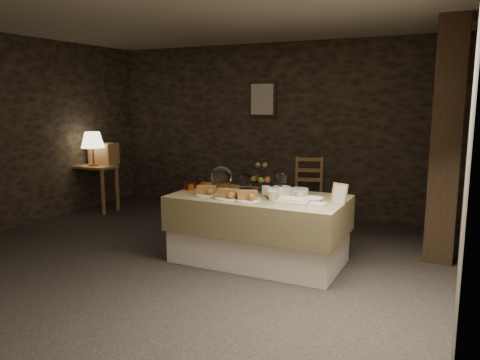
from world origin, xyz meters
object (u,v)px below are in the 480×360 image
at_px(timber_column, 446,142).
at_px(table_lamp, 93,140).
at_px(wine_rack, 104,154).
at_px(console_table, 94,174).
at_px(fruit_stand, 261,178).
at_px(buffet_table, 259,224).
at_px(chair, 310,192).

bearing_deg(timber_column, table_lamp, 178.75).
xyz_separation_m(wine_rack, timber_column, (5.00, -0.34, 0.40)).
height_order(table_lamp, wine_rack, table_lamp).
bearing_deg(timber_column, wine_rack, 176.12).
xyz_separation_m(console_table, table_lamp, (0.05, -0.05, 0.53)).
height_order(timber_column, fruit_stand, timber_column).
bearing_deg(console_table, table_lamp, -45.00).
height_order(console_table, timber_column, timber_column).
height_order(buffet_table, wine_rack, wine_rack).
distance_m(chair, timber_column, 2.33).
height_order(chair, timber_column, timber_column).
bearing_deg(timber_column, fruit_stand, -161.67).
bearing_deg(chair, fruit_stand, -109.37).
xyz_separation_m(table_lamp, timber_column, (5.00, -0.11, 0.18)).
bearing_deg(chair, table_lamp, 179.64).
relative_size(table_lamp, fruit_stand, 1.46).
distance_m(console_table, timber_column, 5.10).
height_order(buffet_table, table_lamp, table_lamp).
bearing_deg(timber_column, console_table, 178.20).
bearing_deg(table_lamp, fruit_stand, -12.97).
distance_m(table_lamp, chair, 3.41).
height_order(console_table, chair, chair).
height_order(console_table, fruit_stand, fruit_stand).
bearing_deg(chair, timber_column, -50.32).
height_order(wine_rack, fruit_stand, fruit_stand).
distance_m(table_lamp, wine_rack, 0.33).
bearing_deg(chair, buffet_table, -106.79).
bearing_deg(fruit_stand, chair, 88.98).
xyz_separation_m(buffet_table, fruit_stand, (-0.09, 0.27, 0.45)).
height_order(table_lamp, timber_column, timber_column).
relative_size(wine_rack, fruit_stand, 1.15).
bearing_deg(wine_rack, fruit_stand, -16.89).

